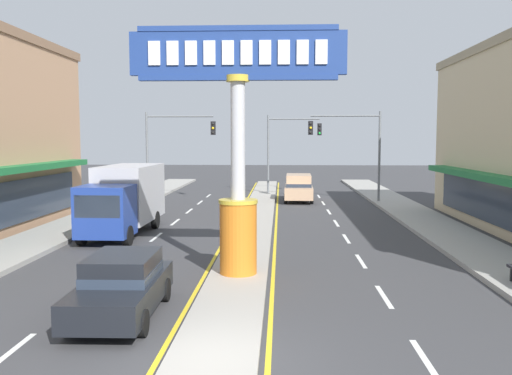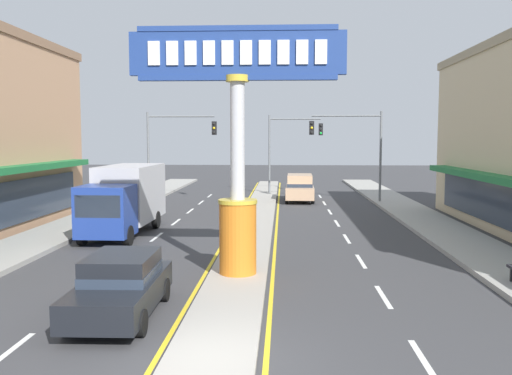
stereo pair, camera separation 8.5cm
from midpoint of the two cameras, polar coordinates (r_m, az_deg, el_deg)
The scene contains 12 objects.
ground_plane at distance 11.18m, azimuth -4.68°, elevation -17.98°, with size 160.00×160.00×0.00m, color #3A3A3D.
median_strip at distance 28.56m, azimuth 0.07°, elevation -3.55°, with size 1.84×52.00×0.14m, color #A39E93.
sidewalk_left at distance 28.48m, azimuth -18.43°, elevation -3.80°, with size 2.82×60.00×0.18m, color #9E9B93.
sidewalk_right at distance 27.60m, azimuth 18.76°, elevation -4.09°, with size 2.82×60.00×0.18m, color #9E9B93.
lane_markings at distance 27.23m, azimuth -0.07°, elevation -4.12°, with size 8.58×52.00×0.01m.
district_sign at distance 16.96m, azimuth -1.80°, elevation 3.95°, with size 6.64×1.23×7.66m.
traffic_light_left_side at distance 38.06m, azimuth -8.58°, elevation 4.88°, with size 4.86×0.46×6.20m.
traffic_light_right_side at distance 37.11m, azimuth 10.30°, elevation 4.84°, with size 4.86×0.46×6.20m.
traffic_light_median_far at distance 42.55m, azimuth 3.50°, elevation 4.88°, with size 4.20×0.46×6.20m.
box_truck_near_right_lane at distance 25.79m, azimuth -13.41°, elevation -0.99°, with size 2.33×6.93×3.12m.
sedan_far_right_lane at distance 14.06m, azimuth -13.75°, elevation -9.85°, with size 1.90×4.33×1.53m.
suv_near_left_lane at distance 38.10m, azimuth 4.65°, elevation 0.00°, with size 2.04×4.64×1.90m.
Camera 2 is at (1.42, -10.19, 4.39)m, focal length 38.27 mm.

